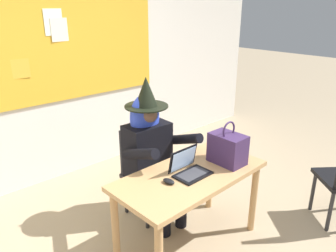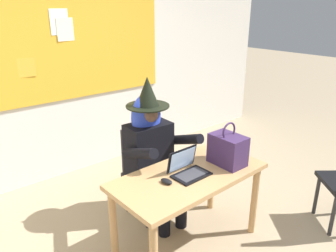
# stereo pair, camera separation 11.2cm
# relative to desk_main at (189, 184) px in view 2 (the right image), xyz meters

# --- Properties ---
(wall_back_bulletin) EXTENTS (6.53, 2.16, 2.78)m
(wall_back_bulletin) POSITION_rel_desk_main_xyz_m (-0.06, 1.98, 0.79)
(wall_back_bulletin) COLOR silver
(wall_back_bulletin) RESTS_ON ground
(desk_main) EXTENTS (1.30, 0.67, 0.71)m
(desk_main) POSITION_rel_desk_main_xyz_m (0.00, 0.00, 0.00)
(desk_main) COLOR tan
(desk_main) RESTS_ON ground
(chair_at_desk) EXTENTS (0.42, 0.42, 0.89)m
(chair_at_desk) POSITION_rel_desk_main_xyz_m (0.05, 0.68, -0.12)
(chair_at_desk) COLOR black
(chair_at_desk) RESTS_ON ground
(person_costumed) EXTENTS (0.60, 0.67, 1.40)m
(person_costumed) POSITION_rel_desk_main_xyz_m (0.04, 0.56, 0.16)
(person_costumed) COLOR black
(person_costumed) RESTS_ON ground
(laptop) EXTENTS (0.30, 0.24, 0.20)m
(laptop) POSITION_rel_desk_main_xyz_m (-0.02, 0.00, 0.15)
(laptop) COLOR black
(laptop) RESTS_ON desk_main
(computer_mouse) EXTENTS (0.08, 0.11, 0.03)m
(computer_mouse) POSITION_rel_desk_main_xyz_m (-0.24, -0.00, 0.12)
(computer_mouse) COLOR black
(computer_mouse) RESTS_ON desk_main
(handbag) EXTENTS (0.20, 0.30, 0.38)m
(handbag) POSITION_rel_desk_main_xyz_m (0.37, -0.08, 0.24)
(handbag) COLOR #38234C
(handbag) RESTS_ON desk_main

